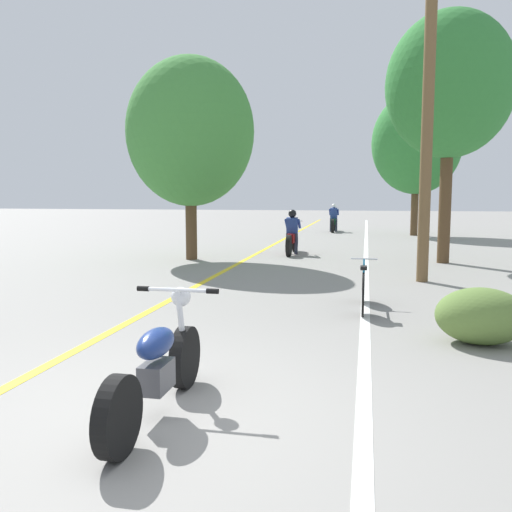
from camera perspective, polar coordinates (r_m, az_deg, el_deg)
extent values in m
plane|color=gray|center=(4.71, -10.21, -16.56)|extent=(120.00, 120.00, 0.00)
cube|color=yellow|center=(16.51, -0.21, 0.11)|extent=(0.14, 48.00, 0.01)
cube|color=white|center=(16.17, 11.50, -0.16)|extent=(0.14, 48.00, 0.01)
cylinder|color=brown|center=(12.00, 17.61, 13.62)|extent=(0.24, 0.24, 6.78)
cylinder|color=#513A23|center=(15.41, 19.31, 6.07)|extent=(0.32, 0.32, 3.65)
ellipsoid|color=#337F38|center=(15.67, 19.72, 16.62)|extent=(3.31, 2.98, 3.81)
cylinder|color=#513A23|center=(25.48, 16.36, 5.32)|extent=(0.32, 0.32, 2.88)
ellipsoid|color=#337F38|center=(25.58, 16.55, 11.35)|extent=(3.94, 3.55, 4.54)
cylinder|color=#513A23|center=(15.45, -6.84, 4.14)|extent=(0.32, 0.32, 2.44)
ellipsoid|color=#42893D|center=(15.53, -6.96, 12.85)|extent=(3.59, 3.23, 4.12)
ellipsoid|color=#5B7A38|center=(7.25, 22.62, -5.85)|extent=(1.10, 0.88, 0.70)
cylinder|color=black|center=(5.29, -7.48, -10.50)|extent=(0.12, 0.59, 0.59)
cylinder|color=black|center=(4.05, -14.32, -16.08)|extent=(0.12, 0.59, 0.59)
ellipsoid|color=navy|center=(4.56, -10.50, -8.99)|extent=(0.24, 0.57, 0.23)
cube|color=#4C4C51|center=(4.64, -10.42, -12.35)|extent=(0.20, 0.36, 0.24)
cylinder|color=silver|center=(5.12, -7.87, -7.13)|extent=(0.06, 0.23, 0.69)
cylinder|color=silver|center=(4.97, -8.28, -3.55)|extent=(0.66, 0.04, 0.04)
cylinder|color=black|center=(5.09, -11.79, -3.38)|extent=(0.11, 0.05, 0.05)
cylinder|color=black|center=(4.87, -4.60, -3.71)|extent=(0.11, 0.05, 0.05)
sphere|color=silver|center=(5.07, -7.92, -4.27)|extent=(0.18, 0.18, 0.18)
cylinder|color=black|center=(17.56, 4.13, 1.52)|extent=(0.12, 0.65, 0.65)
cylinder|color=black|center=(16.16, 3.48, 1.10)|extent=(0.12, 0.65, 0.65)
cube|color=maroon|center=(16.85, 3.82, 1.93)|extent=(0.20, 0.91, 0.28)
cylinder|color=silver|center=(17.42, 4.11, 3.71)|extent=(0.50, 0.03, 0.03)
cylinder|color=#282D3D|center=(16.83, 3.36, 1.31)|extent=(0.11, 0.11, 0.65)
cylinder|color=#282D3D|center=(16.79, 4.24, 1.29)|extent=(0.11, 0.11, 0.65)
cube|color=navy|center=(16.80, 3.82, 3.22)|extent=(0.34, 0.27, 0.51)
cylinder|color=navy|center=(16.98, 3.23, 3.43)|extent=(0.08, 0.40, 0.32)
cylinder|color=navy|center=(16.93, 4.57, 3.41)|extent=(0.08, 0.40, 0.32)
sphere|color=black|center=(16.82, 3.85, 4.48)|extent=(0.25, 0.25, 0.25)
cylinder|color=black|center=(27.98, 8.26, 3.34)|extent=(0.12, 0.67, 0.67)
cylinder|color=black|center=(26.52, 8.08, 3.17)|extent=(0.12, 0.67, 0.67)
cube|color=#0C4723|center=(27.24, 8.18, 3.63)|extent=(0.20, 0.94, 0.28)
cylinder|color=silver|center=(27.85, 8.27, 4.74)|extent=(0.50, 0.03, 0.03)
cylinder|color=#282D3D|center=(27.21, 7.89, 3.24)|extent=(0.11, 0.11, 0.66)
cylinder|color=#282D3D|center=(27.19, 8.44, 3.23)|extent=(0.11, 0.11, 0.66)
cube|color=navy|center=(27.20, 8.19, 4.47)|extent=(0.34, 0.27, 0.55)
cylinder|color=navy|center=(27.37, 7.79, 4.60)|extent=(0.08, 0.43, 0.34)
cylinder|color=navy|center=(27.35, 8.63, 4.59)|extent=(0.08, 0.43, 0.34)
sphere|color=white|center=(27.23, 8.21, 5.24)|extent=(0.21, 0.21, 0.21)
cylinder|color=black|center=(9.37, 11.25, -2.88)|extent=(0.04, 0.66, 0.66)
cylinder|color=black|center=(8.36, 11.21, -4.01)|extent=(0.04, 0.66, 0.66)
cylinder|color=#197FB2|center=(8.82, 11.27, -1.92)|extent=(0.04, 0.82, 0.04)
cylinder|color=#197FB2|center=(8.40, 11.25, -2.57)|extent=(0.03, 0.03, 0.40)
cube|color=black|center=(8.37, 11.28, -1.23)|extent=(0.10, 0.20, 0.05)
cylinder|color=#197FB2|center=(9.29, 11.28, -1.61)|extent=(0.03, 0.03, 0.43)
cylinder|color=silver|center=(9.26, 11.31, -0.29)|extent=(0.44, 0.03, 0.03)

